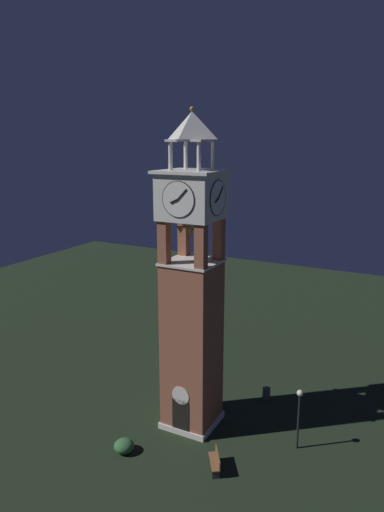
% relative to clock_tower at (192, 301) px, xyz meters
% --- Properties ---
extents(ground, '(80.00, 80.00, 0.00)m').
position_rel_clock_tower_xyz_m(ground, '(-0.00, 0.00, -7.87)').
color(ground, black).
extents(clock_tower, '(3.43, 3.43, 18.59)m').
position_rel_clock_tower_xyz_m(clock_tower, '(0.00, 0.00, 0.00)').
color(clock_tower, '#93543D').
rests_on(clock_tower, ground).
extents(park_bench, '(1.23, 1.59, 0.95)m').
position_rel_clock_tower_xyz_m(park_bench, '(3.08, -3.22, -7.39)').
color(park_bench, brown).
rests_on(park_bench, ground).
extents(lamp_post, '(0.36, 0.36, 3.61)m').
position_rel_clock_tower_xyz_m(lamp_post, '(6.40, 0.52, -5.35)').
color(lamp_post, black).
rests_on(lamp_post, ground).
extents(trash_bin, '(0.52, 0.52, 0.80)m').
position_rel_clock_tower_xyz_m(trash_bin, '(3.14, 4.73, -7.47)').
color(trash_bin, '#4C4C51').
rests_on(trash_bin, ground).
extents(shrub_near_entry, '(1.12, 1.12, 0.76)m').
position_rel_clock_tower_xyz_m(shrub_near_entry, '(-2.02, -4.29, -7.49)').
color(shrub_near_entry, '#336638').
rests_on(shrub_near_entry, ground).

